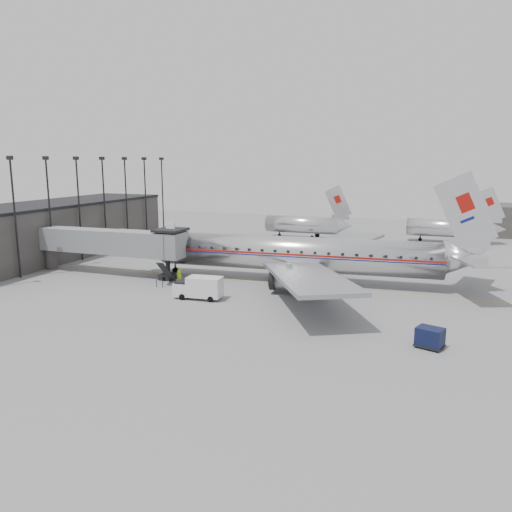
{
  "coord_description": "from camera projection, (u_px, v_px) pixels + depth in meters",
  "views": [
    {
      "loc": [
        21.72,
        -50.1,
        14.69
      ],
      "look_at": [
        1.51,
        6.16,
        3.2
      ],
      "focal_mm": 35.0,
      "sensor_mm": 36.0,
      "label": 1
    }
  ],
  "objects": [
    {
      "name": "ground",
      "position": [
        225.0,
        293.0,
        56.28
      ],
      "size": [
        160.0,
        160.0,
        0.0
      ],
      "primitive_type": "plane",
      "color": "slate",
      "rests_on": "ground"
    },
    {
      "name": "terminal",
      "position": [
        46.0,
        232.0,
        76.06
      ],
      "size": [
        12.0,
        46.0,
        8.0
      ],
      "primitive_type": "cube",
      "color": "#393634",
      "rests_on": "ground"
    },
    {
      "name": "apron_line",
      "position": [
        267.0,
        283.0,
        60.83
      ],
      "size": [
        60.0,
        0.15,
        0.01
      ],
      "primitive_type": "cube",
      "rotation": [
        0.0,
        0.0,
        1.57
      ],
      "color": "gold",
      "rests_on": "ground"
    },
    {
      "name": "jet_bridge",
      "position": [
        117.0,
        243.0,
        64.42
      ],
      "size": [
        21.0,
        6.2,
        7.1
      ],
      "color": "slate",
      "rests_on": "ground"
    },
    {
      "name": "floodlight_masts",
      "position": [
        92.0,
        203.0,
        75.85
      ],
      "size": [
        0.9,
        42.25,
        15.25
      ],
      "color": "black",
      "rests_on": "ground"
    },
    {
      "name": "distant_aircraft_near",
      "position": [
        303.0,
        224.0,
        95.18
      ],
      "size": [
        16.39,
        3.2,
        10.26
      ],
      "color": "silver",
      "rests_on": "ground"
    },
    {
      "name": "distant_aircraft_mid",
      "position": [
        448.0,
        227.0,
        90.24
      ],
      "size": [
        16.39,
        3.2,
        10.26
      ],
      "color": "silver",
      "rests_on": "ground"
    },
    {
      "name": "airliner",
      "position": [
        302.0,
        254.0,
        60.69
      ],
      "size": [
        43.22,
        39.95,
        13.66
      ],
      "rotation": [
        0.0,
        0.0,
        0.07
      ],
      "color": "silver",
      "rests_on": "ground"
    },
    {
      "name": "service_van",
      "position": [
        199.0,
        287.0,
        53.57
      ],
      "size": [
        5.31,
        2.37,
        2.44
      ],
      "rotation": [
        0.0,
        0.0,
        0.07
      ],
      "color": "silver",
      "rests_on": "ground"
    },
    {
      "name": "baggage_cart_navy",
      "position": [
        430.0,
        337.0,
        39.57
      ],
      "size": [
        2.52,
        2.21,
        1.65
      ],
      "rotation": [
        0.0,
        0.0,
        -0.34
      ],
      "color": "black",
      "rests_on": "ground"
    },
    {
      "name": "baggage_cart_white",
      "position": [
        320.0,
        289.0,
        54.51
      ],
      "size": [
        2.39,
        2.09,
        1.58
      ],
      "rotation": [
        0.0,
        0.0,
        -0.33
      ],
      "color": "white",
      "rests_on": "ground"
    },
    {
      "name": "ramp_worker",
      "position": [
        179.0,
        274.0,
        61.35
      ],
      "size": [
        0.72,
        0.54,
        1.79
      ],
      "primitive_type": "imported",
      "rotation": [
        0.0,
        0.0,
        0.19
      ],
      "color": "#AADE1A",
      "rests_on": "ground"
    }
  ]
}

